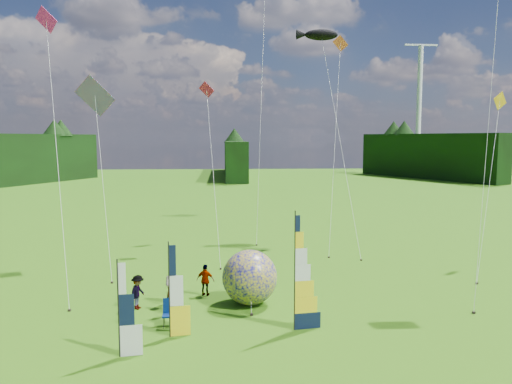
{
  "coord_description": "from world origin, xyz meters",
  "views": [
    {
      "loc": [
        -2.4,
        -17.19,
        7.79
      ],
      "look_at": [
        -1.0,
        4.0,
        5.5
      ],
      "focal_mm": 35.0,
      "sensor_mm": 36.0,
      "label": 1
    }
  ],
  "objects": [
    {
      "name": "ground",
      "position": [
        0.0,
        0.0,
        0.0
      ],
      "size": [
        220.0,
        220.0,
        0.0
      ],
      "primitive_type": "plane",
      "color": "#4F8314",
      "rests_on": "ground"
    },
    {
      "name": "treeline_ring",
      "position": [
        0.0,
        0.0,
        4.0
      ],
      "size": [
        210.0,
        210.0,
        8.0
      ],
      "primitive_type": null,
      "color": "black",
      "rests_on": "ground"
    },
    {
      "name": "turbine_right",
      "position": [
        45.0,
        102.0,
        15.0
      ],
      "size": [
        8.0,
        1.2,
        30.0
      ],
      "primitive_type": null,
      "color": "silver",
      "rests_on": "ground"
    },
    {
      "name": "feather_banner_main",
      "position": [
        0.45,
        2.29,
        2.37
      ],
      "size": [
        1.29,
        0.3,
        4.74
      ],
      "primitive_type": null,
      "rotation": [
        0.0,
        0.0,
        0.15
      ],
      "color": "#0C1633",
      "rests_on": "ground"
    },
    {
      "name": "side_banner_left",
      "position": [
        -4.53,
        1.93,
        1.84
      ],
      "size": [
        1.02,
        0.24,
        3.68
      ],
      "primitive_type": null,
      "rotation": [
        0.0,
        0.0,
        0.14
      ],
      "color": "yellow",
      "rests_on": "ground"
    },
    {
      "name": "side_banner_far",
      "position": [
        -6.14,
        0.19,
        1.72
      ],
      "size": [
        1.02,
        0.24,
        3.44
      ],
      "primitive_type": null,
      "rotation": [
        0.0,
        0.0,
        0.14
      ],
      "color": "white",
      "rests_on": "ground"
    },
    {
      "name": "bol_inflatable",
      "position": [
        -1.19,
        5.62,
        1.29
      ],
      "size": [
        3.3,
        3.3,
        2.59
      ],
      "primitive_type": "sphere",
      "rotation": [
        0.0,
        0.0,
        -0.34
      ],
      "color": "#000089",
      "rests_on": "ground"
    },
    {
      "name": "spectator_a",
      "position": [
        -4.66,
        4.55,
        0.86
      ],
      "size": [
        0.75,
        0.69,
        1.72
      ],
      "primitive_type": "imported",
      "rotation": [
        0.0,
        0.0,
        0.6
      ],
      "color": "#66594C",
      "rests_on": "ground"
    },
    {
      "name": "spectator_b",
      "position": [
        -4.78,
        5.84,
        0.92
      ],
      "size": [
        0.91,
        0.48,
        1.84
      ],
      "primitive_type": "imported",
      "rotation": [
        0.0,
        0.0,
        0.05
      ],
      "color": "#66594C",
      "rests_on": "ground"
    },
    {
      "name": "spectator_c",
      "position": [
        -6.34,
        5.3,
        0.79
      ],
      "size": [
        0.67,
        1.08,
        1.58
      ],
      "primitive_type": "imported",
      "rotation": [
        0.0,
        0.0,
        1.26
      ],
      "color": "#66594C",
      "rests_on": "ground"
    },
    {
      "name": "spectator_d",
      "position": [
        -3.31,
        7.04,
        0.79
      ],
      "size": [
        0.99,
        0.63,
        1.57
      ],
      "primitive_type": "imported",
      "rotation": [
        0.0,
        0.0,
        2.84
      ],
      "color": "#66594C",
      "rests_on": "ground"
    },
    {
      "name": "camp_chair",
      "position": [
        -4.65,
        3.02,
        0.57
      ],
      "size": [
        0.67,
        0.67,
        1.13
      ],
      "primitive_type": null,
      "rotation": [
        0.0,
        0.0,
        0.02
      ],
      "color": "#021747",
      "rests_on": "ground"
    },
    {
      "name": "kite_whale",
      "position": [
        6.09,
        19.18,
        8.96
      ],
      "size": [
        8.8,
        14.86,
        17.92
      ],
      "primitive_type": null,
      "rotation": [
        0.0,
        0.0,
        -0.38
      ],
      "color": "black",
      "rests_on": "ground"
    },
    {
      "name": "kite_rainbow_delta",
      "position": [
        -9.46,
        12.48,
        6.32
      ],
      "size": [
        7.76,
        11.12,
        12.65
      ],
      "primitive_type": null,
      "rotation": [
        0.0,
        0.0,
        -0.14
      ],
      "color": "red",
      "rests_on": "ground"
    },
    {
      "name": "kite_parafoil",
      "position": [
        10.39,
        6.27,
        9.09
      ],
      "size": [
        8.53,
        10.04,
        18.19
      ],
      "primitive_type": null,
      "rotation": [
        0.0,
        0.0,
        -0.18
      ],
      "color": "#AD0D11",
      "rests_on": "ground"
    },
    {
      "name": "small_kite_red",
      "position": [
        -3.07,
        15.65,
        6.13
      ],
      "size": [
        5.73,
        9.71,
        12.25
      ],
      "primitive_type": null,
      "rotation": [
        0.0,
        0.0,
        -0.33
      ],
      "color": "#C61D43",
      "rests_on": "ground"
    },
    {
      "name": "small_kite_orange",
      "position": [
        5.68,
        18.47,
        8.14
      ],
      "size": [
        4.66,
        10.31,
        16.28
      ],
      "primitive_type": null,
      "rotation": [
        0.0,
        0.0,
        -0.01
      ],
      "color": "#DE5329",
      "rests_on": "ground"
    },
    {
      "name": "small_kite_yellow",
      "position": [
        13.3,
        11.13,
        5.6
      ],
      "size": [
        8.97,
        9.99,
        11.2
      ],
      "primitive_type": null,
      "rotation": [
        0.0,
        0.0,
        0.4
      ],
      "color": "#FFAF15",
      "rests_on": "ground"
    },
    {
      "name": "small_kite_pink",
      "position": [
        -10.9,
        8.97,
        7.88
      ],
      "size": [
        9.08,
        11.48,
        15.77
      ],
      "primitive_type": null,
      "rotation": [
        0.0,
        0.0,
        -0.41
      ],
      "color": "#FF229E",
      "rests_on": "ground"
    },
    {
      "name": "small_kite_green",
      "position": [
        0.66,
        22.86,
        11.29
      ],
      "size": [
        5.4,
        11.38,
        22.58
      ],
      "primitive_type": null,
      "rotation": [
        0.0,
        0.0,
        0.17
      ],
      "color": "green",
      "rests_on": "ground"
    }
  ]
}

